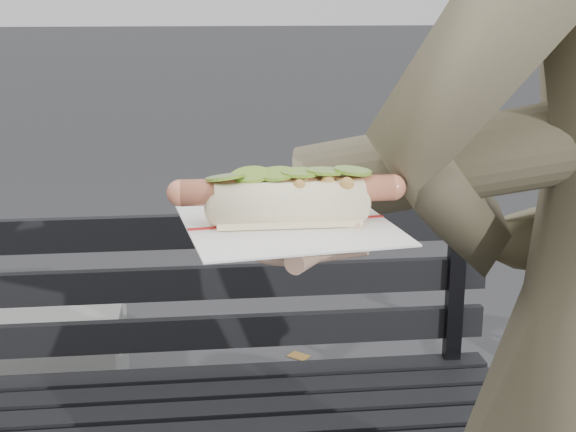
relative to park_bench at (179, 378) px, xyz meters
name	(u,v)px	position (x,y,z in m)	size (l,w,h in m)	color
park_bench	(179,378)	(0.00, 0.00, 0.00)	(1.50, 0.44, 0.88)	black
held_hotdog	(475,164)	(0.34, -0.90, 0.67)	(0.64, 0.30, 0.20)	brown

